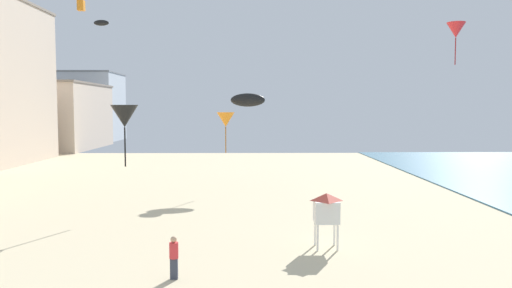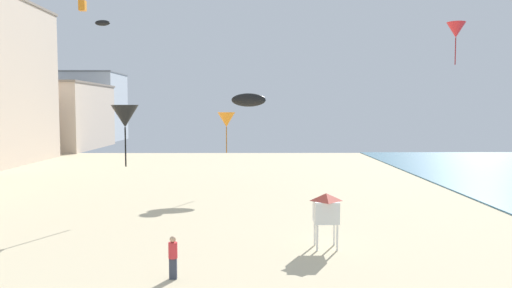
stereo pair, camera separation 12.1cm
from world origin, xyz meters
TOP-DOWN VIEW (x-y plane):
  - boardwalk_hotel_far at (-28.76, 68.55)m, footprint 15.39×20.19m
  - boardwalk_hotel_distant at (-28.76, 88.23)m, footprint 12.18×12.92m
  - kite_flyer at (0.61, 6.75)m, footprint 0.34×0.34m
  - lifeguard_stand at (6.97, 10.88)m, footprint 1.10×1.10m
  - kite_orange_delta at (1.59, 26.92)m, footprint 1.38×1.38m
  - kite_black_parafoil at (3.29, 29.57)m, footprint 2.83×0.79m
  - kite_black_delta at (-4.10, 18.55)m, footprint 1.64×1.64m
  - kite_red_delta at (12.98, 11.54)m, footprint 0.85×0.85m
  - kite_black_parafoil_2 at (-9.59, 32.98)m, footprint 1.33×0.37m
  - kite_orange_box at (-13.14, 38.45)m, footprint 0.64×0.64m

SIDE VIEW (x-z plane):
  - kite_flyer at x=0.61m, z-range 0.10..1.74m
  - lifeguard_stand at x=6.97m, z-range 0.56..3.11m
  - boardwalk_hotel_far at x=-28.76m, z-range 0.01..10.43m
  - kite_orange_delta at x=1.59m, z-range 3.97..7.12m
  - kite_black_delta at x=-4.10m, z-range 4.07..7.81m
  - boardwalk_hotel_distant at x=-28.76m, z-range 0.01..13.51m
  - kite_black_parafoil at x=3.29m, z-range 6.55..7.66m
  - kite_red_delta at x=12.98m, z-range 9.05..10.99m
  - kite_black_parafoil_2 at x=-9.59m, z-range 13.66..14.18m
  - kite_orange_box at x=-13.14m, z-range 16.01..17.01m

